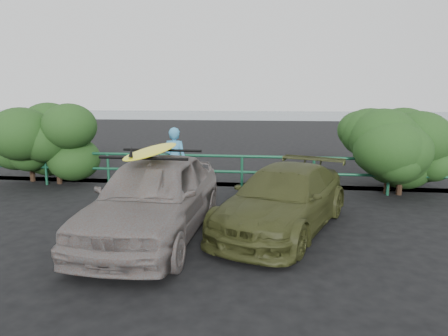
# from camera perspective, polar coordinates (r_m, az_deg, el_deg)

# --- Properties ---
(ground) EXTENTS (80.00, 80.00, 0.00)m
(ground) POSITION_cam_1_polar(r_m,az_deg,el_deg) (6.97, -9.75, -12.45)
(ground) COLOR black
(ocean) EXTENTS (200.00, 200.00, 0.00)m
(ocean) POSITION_cam_1_polar(r_m,az_deg,el_deg) (66.21, 6.04, 7.75)
(ocean) COLOR slate
(ocean) RESTS_ON ground
(guardrail) EXTENTS (14.00, 0.08, 1.04)m
(guardrail) POSITION_cam_1_polar(r_m,az_deg,el_deg) (11.50, -2.40, -0.60)
(guardrail) COLOR #154C32
(guardrail) RESTS_ON ground
(shrub_left) EXTENTS (3.20, 2.40, 2.39)m
(shrub_left) POSITION_cam_1_polar(r_m,az_deg,el_deg) (13.46, -22.69, 3.09)
(shrub_left) COLOR #22471A
(shrub_left) RESTS_ON ground
(shrub_right) EXTENTS (3.20, 2.40, 2.14)m
(shrub_right) POSITION_cam_1_polar(r_m,az_deg,el_deg) (12.11, 22.03, 1.85)
(shrub_right) COLOR #22471A
(shrub_right) RESTS_ON ground
(sedan) EXTENTS (1.98, 4.69, 1.58)m
(sedan) POSITION_cam_1_polar(r_m,az_deg,el_deg) (7.72, -9.89, -4.02)
(sedan) COLOR slate
(sedan) RESTS_ON ground
(olive_vehicle) EXTENTS (3.20, 4.70, 1.26)m
(olive_vehicle) POSITION_cam_1_polar(r_m,az_deg,el_deg) (8.16, 8.53, -4.37)
(olive_vehicle) COLOR #373B1A
(olive_vehicle) RESTS_ON ground
(man) EXTENTS (0.69, 0.47, 1.84)m
(man) POSITION_cam_1_polar(r_m,az_deg,el_deg) (11.25, -7.06, 1.14)
(man) COLOR teal
(man) RESTS_ON ground
(roof_rack) EXTENTS (1.64, 1.17, 0.05)m
(roof_rack) POSITION_cam_1_polar(r_m,az_deg,el_deg) (7.56, -10.08, 2.00)
(roof_rack) COLOR black
(roof_rack) RESTS_ON sedan
(surfboard) EXTENTS (0.59, 2.58, 0.08)m
(surfboard) POSITION_cam_1_polar(r_m,az_deg,el_deg) (7.55, -10.10, 2.48)
(surfboard) COLOR #FCF81A
(surfboard) RESTS_ON roof_rack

